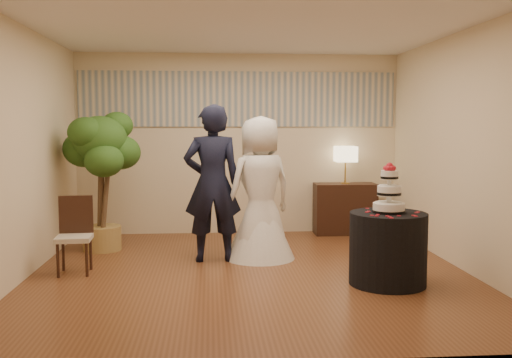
{
  "coord_description": "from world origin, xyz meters",
  "views": [
    {
      "loc": [
        -0.45,
        -6.42,
        1.7
      ],
      "look_at": [
        0.1,
        0.4,
        1.05
      ],
      "focal_mm": 40.0,
      "sensor_mm": 36.0,
      "label": 1
    }
  ],
  "objects": [
    {
      "name": "groom",
      "position": [
        -0.42,
        0.63,
        0.98
      ],
      "size": [
        0.74,
        0.5,
        1.95
      ],
      "primitive_type": "imported",
      "rotation": [
        0.0,
        0.0,
        3.2
      ],
      "color": "black",
      "rests_on": "floor"
    },
    {
      "name": "wall_left",
      "position": [
        -2.5,
        0.0,
        1.4
      ],
      "size": [
        0.06,
        5.0,
        2.8
      ],
      "primitive_type": "cube",
      "color": "beige",
      "rests_on": "ground"
    },
    {
      "name": "wall_front",
      "position": [
        0.0,
        -2.5,
        1.4
      ],
      "size": [
        5.0,
        0.06,
        2.8
      ],
      "primitive_type": "cube",
      "color": "beige",
      "rests_on": "ground"
    },
    {
      "name": "bride",
      "position": [
        0.18,
        0.73,
        0.91
      ],
      "size": [
        1.18,
        1.18,
        1.81
      ],
      "primitive_type": "imported",
      "rotation": [
        0.0,
        0.0,
        3.56
      ],
      "color": "white",
      "rests_on": "floor"
    },
    {
      "name": "mural_border",
      "position": [
        0.0,
        2.48,
        2.1
      ],
      "size": [
        4.9,
        0.02,
        0.85
      ],
      "primitive_type": "cube",
      "color": "#ABAA9D",
      "rests_on": "wall_back"
    },
    {
      "name": "ficus_tree",
      "position": [
        -1.93,
        1.37,
        0.96
      ],
      "size": [
        1.29,
        1.29,
        1.92
      ],
      "primitive_type": null,
      "rotation": [
        0.0,
        0.0,
        0.67
      ],
      "color": "#2D581B",
      "rests_on": "floor"
    },
    {
      "name": "floor",
      "position": [
        0.0,
        0.0,
        0.0
      ],
      "size": [
        5.0,
        5.0,
        0.0
      ],
      "primitive_type": "cube",
      "color": "brown",
      "rests_on": "ground"
    },
    {
      "name": "wedding_cake",
      "position": [
        1.43,
        -0.58,
        1.04
      ],
      "size": [
        0.34,
        0.34,
        0.53
      ],
      "primitive_type": null,
      "color": "white",
      "rests_on": "cake_table"
    },
    {
      "name": "cake_table",
      "position": [
        1.43,
        -0.58,
        0.39
      ],
      "size": [
        0.83,
        0.83,
        0.77
      ],
      "primitive_type": "cylinder",
      "rotation": [
        0.0,
        0.0,
        0.02
      ],
      "color": "black",
      "rests_on": "floor"
    },
    {
      "name": "ceiling",
      "position": [
        0.0,
        0.0,
        2.8
      ],
      "size": [
        5.0,
        5.0,
        0.0
      ],
      "primitive_type": "cube",
      "color": "white",
      "rests_on": "wall_back"
    },
    {
      "name": "side_chair",
      "position": [
        -2.01,
        0.13,
        0.44
      ],
      "size": [
        0.43,
        0.45,
        0.88
      ],
      "primitive_type": null,
      "rotation": [
        0.0,
        0.0,
        0.06
      ],
      "color": "black",
      "rests_on": "floor"
    },
    {
      "name": "console",
      "position": [
        1.65,
        2.26,
        0.4
      ],
      "size": [
        0.96,
        0.44,
        0.79
      ],
      "primitive_type": "cube",
      "rotation": [
        0.0,
        0.0,
        -0.02
      ],
      "color": "black",
      "rests_on": "floor"
    },
    {
      "name": "table_lamp",
      "position": [
        1.65,
        2.26,
        1.08
      ],
      "size": [
        0.31,
        0.31,
        0.58
      ],
      "primitive_type": null,
      "color": "#CBB586",
      "rests_on": "console"
    },
    {
      "name": "wall_back",
      "position": [
        0.0,
        2.5,
        1.4
      ],
      "size": [
        5.0,
        0.06,
        2.8
      ],
      "primitive_type": "cube",
      "color": "beige",
      "rests_on": "ground"
    },
    {
      "name": "wall_right",
      "position": [
        2.5,
        0.0,
        1.4
      ],
      "size": [
        0.06,
        5.0,
        2.8
      ],
      "primitive_type": "cube",
      "color": "beige",
      "rests_on": "ground"
    }
  ]
}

